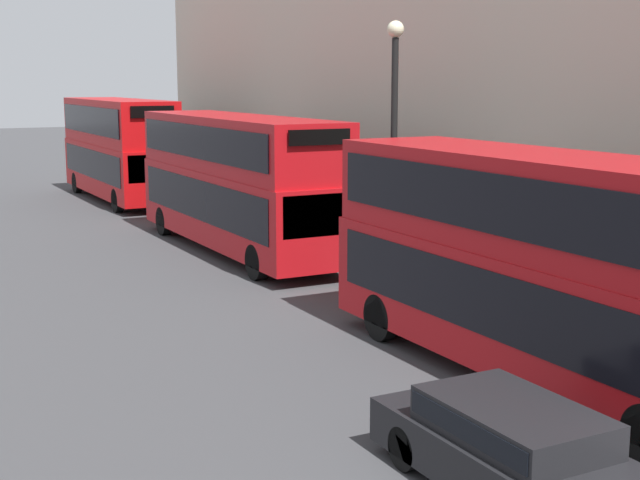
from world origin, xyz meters
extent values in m
cube|color=#A80F14|center=(1.60, 5.97, 1.40)|extent=(2.55, 10.46, 2.09)
cube|color=#A80F14|center=(1.60, 5.97, 3.30)|extent=(2.50, 10.25, 1.72)
cube|color=black|center=(1.60, 5.97, 1.65)|extent=(2.59, 9.62, 1.17)
cube|color=black|center=(1.60, 5.97, 3.39)|extent=(2.59, 9.62, 1.03)
cylinder|color=black|center=(0.48, 9.59, 0.50)|extent=(0.30, 1.00, 1.00)
cylinder|color=black|center=(2.73, 9.59, 0.50)|extent=(0.30, 1.00, 1.00)
cube|color=#A80F14|center=(1.60, 20.17, 1.48)|extent=(2.55, 11.33, 2.26)
cube|color=#A80F14|center=(1.60, 20.17, 3.46)|extent=(2.50, 11.11, 1.71)
cube|color=black|center=(1.60, 20.17, 1.75)|extent=(2.59, 10.43, 1.26)
cube|color=black|center=(1.60, 20.17, 3.55)|extent=(2.59, 10.43, 1.03)
cube|color=black|center=(1.60, 14.53, 1.93)|extent=(2.17, 0.06, 1.13)
cube|color=black|center=(1.60, 14.53, 3.98)|extent=(1.78, 0.06, 0.41)
cylinder|color=black|center=(0.48, 16.10, 0.50)|extent=(0.30, 1.00, 1.00)
cylinder|color=black|center=(2.73, 16.10, 0.50)|extent=(0.30, 1.00, 1.00)
cylinder|color=black|center=(0.48, 24.24, 0.50)|extent=(0.30, 1.00, 1.00)
cylinder|color=black|center=(2.73, 24.24, 0.50)|extent=(0.30, 1.00, 1.00)
cube|color=#B20C0F|center=(1.60, 34.03, 1.47)|extent=(2.55, 10.54, 2.24)
cube|color=#B20C0F|center=(1.60, 34.03, 3.58)|extent=(2.50, 10.33, 1.98)
cube|color=black|center=(1.60, 34.03, 1.74)|extent=(2.59, 9.69, 1.26)
cube|color=black|center=(1.60, 34.03, 3.68)|extent=(2.59, 9.69, 1.19)
cube|color=black|center=(1.60, 28.79, 1.92)|extent=(2.17, 0.06, 1.12)
cube|color=black|center=(1.60, 28.79, 4.17)|extent=(1.78, 0.06, 0.47)
cylinder|color=black|center=(0.48, 30.36, 0.50)|extent=(0.30, 1.00, 1.00)
cylinder|color=black|center=(2.73, 30.36, 0.50)|extent=(0.30, 1.00, 1.00)
cylinder|color=black|center=(0.48, 37.70, 0.50)|extent=(0.30, 1.00, 1.00)
cylinder|color=black|center=(2.73, 37.70, 0.50)|extent=(0.30, 1.00, 1.00)
cube|color=black|center=(-1.80, 2.55, 0.50)|extent=(1.75, 4.55, 0.65)
cube|color=black|center=(-1.80, 2.66, 1.06)|extent=(1.54, 2.50, 0.46)
cube|color=black|center=(-1.80, 2.66, 1.08)|extent=(1.58, 2.38, 0.29)
cylinder|color=black|center=(-2.57, 4.00, 0.32)|extent=(0.22, 0.64, 0.64)
cylinder|color=black|center=(-1.03, 4.00, 0.32)|extent=(0.22, 0.64, 0.64)
cylinder|color=black|center=(3.66, 14.20, 3.26)|extent=(0.18, 0.18, 6.52)
sphere|color=beige|center=(3.66, 14.20, 6.74)|extent=(0.44, 0.44, 0.44)
cylinder|color=maroon|center=(4.56, 31.76, 0.77)|extent=(0.36, 0.36, 1.54)
sphere|color=tan|center=(4.56, 31.76, 1.65)|extent=(0.22, 0.22, 0.22)
camera|label=1|loc=(-9.17, -5.90, 5.45)|focal=50.00mm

